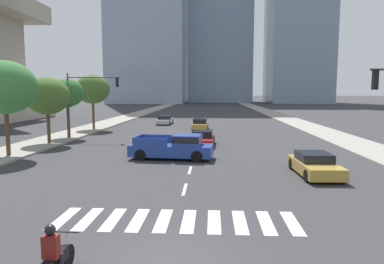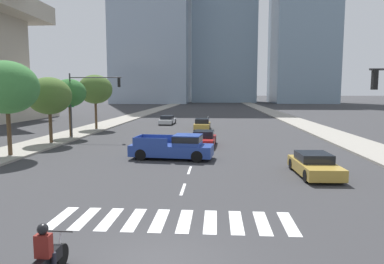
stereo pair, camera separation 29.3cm
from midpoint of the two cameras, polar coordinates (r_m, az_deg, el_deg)
sidewalk_east at (r=40.74m, az=21.39°, el=-0.13°), size 4.00×260.00×0.15m
sidewalk_west at (r=41.66m, az=-17.04°, el=0.17°), size 4.00×260.00×0.15m
crosswalk_near at (r=12.72m, az=-2.58°, el=-14.23°), size 8.55×2.26×0.01m
lane_divider_center at (r=40.09m, az=2.02°, el=0.11°), size 0.14×50.00×0.01m
motorcycle_trailing at (r=9.40m, az=-21.86°, el=-18.72°), size 0.70×2.12×1.49m
pickup_truck at (r=23.58m, az=-2.34°, el=-2.47°), size 5.71×2.55×1.67m
sedan_red_0 at (r=29.32m, az=2.22°, el=-1.15°), size 2.09×4.41×1.26m
sedan_gold_1 at (r=42.24m, az=1.88°, el=1.24°), size 1.92×4.23×1.29m
sedan_gold_2 at (r=20.19m, az=19.75°, el=-5.11°), size 2.06×4.41×1.21m
sedan_silver_3 at (r=49.03m, az=-3.87°, el=1.94°), size 2.00×4.61×1.22m
traffic_signal_far at (r=34.59m, az=-16.20°, el=6.08°), size 5.29×0.28×6.11m
street_tree_nearest at (r=27.00m, az=-27.78°, el=6.46°), size 4.25×4.25×6.49m
street_tree_second at (r=32.31m, az=-22.06°, el=5.48°), size 3.74×3.74×5.62m
street_tree_third at (r=36.10m, az=-19.16°, el=6.02°), size 3.18×3.18×5.62m
street_tree_fourth at (r=42.89m, az=-15.35°, el=6.74°), size 4.00×4.00×6.37m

